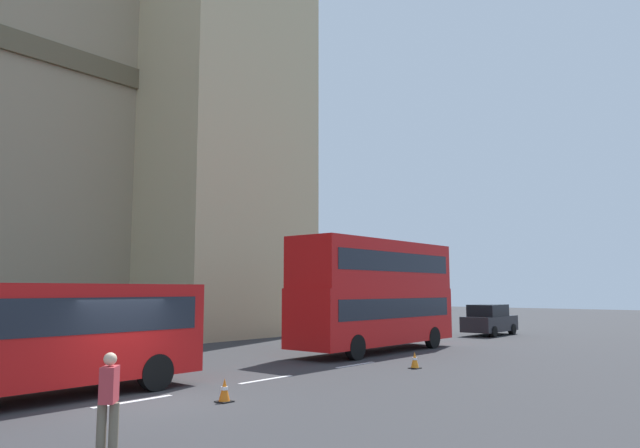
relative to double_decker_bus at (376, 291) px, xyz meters
name	(u,v)px	position (x,y,z in m)	size (l,w,h in m)	color
ground_plane	(136,401)	(-13.36, -2.00, -2.71)	(160.00, 160.00, 0.00)	#333335
lane_centre_marking	(39,417)	(-15.72, -2.00, -2.70)	(25.20, 0.16, 0.01)	silver
double_decker_bus	(376,291)	(0.00, 0.00, 0.00)	(9.54, 2.54, 4.90)	red
sedan_lead	(490,320)	(12.32, 0.14, -1.79)	(4.40, 1.86, 1.85)	black
traffic_cone_west	(224,390)	(-12.02, -3.77, -2.43)	(0.36, 0.36, 0.58)	black
traffic_cone_middle	(415,360)	(-3.66, -4.16, -2.43)	(0.36, 0.36, 0.58)	black
pedestrian_near_cones	(109,400)	(-16.36, -5.86, -1.80)	(0.45, 0.45, 1.69)	#726651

